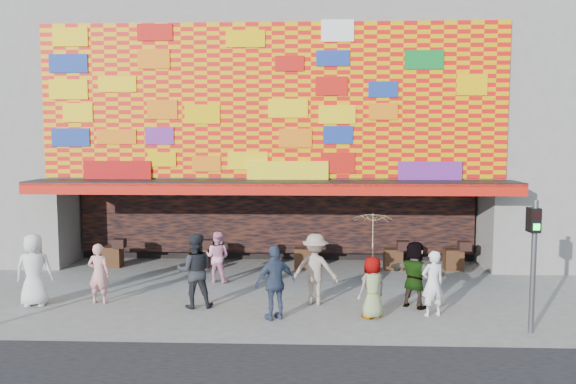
# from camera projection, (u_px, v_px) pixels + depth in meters

# --- Properties ---
(ground) EXTENTS (90.00, 90.00, 0.00)m
(ground) POSITION_uv_depth(u_px,v_px,m) (262.00, 309.00, 14.36)
(ground) COLOR slate
(ground) RESTS_ON ground
(shop_building) EXTENTS (15.20, 9.40, 10.00)m
(shop_building) POSITION_uv_depth(u_px,v_px,m) (279.00, 117.00, 22.01)
(shop_building) COLOR gray
(shop_building) RESTS_ON ground
(signal_right) EXTENTS (0.22, 0.20, 3.00)m
(signal_right) POSITION_uv_depth(u_px,v_px,m) (534.00, 251.00, 12.45)
(signal_right) COLOR #59595B
(signal_right) RESTS_ON ground
(ped_a) EXTENTS (1.02, 0.76, 1.90)m
(ped_a) POSITION_uv_depth(u_px,v_px,m) (34.00, 270.00, 14.61)
(ped_a) COLOR silver
(ped_a) RESTS_ON ground
(ped_b) EXTENTS (0.62, 0.43, 1.61)m
(ped_b) POSITION_uv_depth(u_px,v_px,m) (99.00, 273.00, 14.82)
(ped_b) COLOR #DC928E
(ped_b) RESTS_ON ground
(ped_c) EXTENTS (1.05, 0.88, 1.93)m
(ped_c) POSITION_uv_depth(u_px,v_px,m) (195.00, 271.00, 14.46)
(ped_c) COLOR #222328
(ped_c) RESTS_ON ground
(ped_d) EXTENTS (1.33, 0.95, 1.87)m
(ped_d) POSITION_uv_depth(u_px,v_px,m) (315.00, 269.00, 14.75)
(ped_d) COLOR gray
(ped_d) RESTS_ON ground
(ped_e) EXTENTS (1.13, 0.91, 1.80)m
(ped_e) POSITION_uv_depth(u_px,v_px,m) (275.00, 283.00, 13.48)
(ped_e) COLOR #35425D
(ped_e) RESTS_ON ground
(ped_f) EXTENTS (1.59, 1.39, 1.74)m
(ped_f) POSITION_uv_depth(u_px,v_px,m) (415.00, 274.00, 14.46)
(ped_f) COLOR gray
(ped_f) RESTS_ON ground
(ped_g) EXTENTS (0.88, 0.80, 1.52)m
(ped_g) POSITION_uv_depth(u_px,v_px,m) (372.00, 287.00, 13.60)
(ped_g) COLOR gray
(ped_g) RESTS_ON ground
(ped_h) EXTENTS (0.68, 0.55, 1.62)m
(ped_h) POSITION_uv_depth(u_px,v_px,m) (433.00, 283.00, 13.77)
(ped_h) COLOR white
(ped_h) RESTS_ON ground
(ped_i) EXTENTS (0.88, 0.76, 1.56)m
(ped_i) POSITION_uv_depth(u_px,v_px,m) (217.00, 257.00, 17.07)
(ped_i) COLOR pink
(ped_i) RESTS_ON ground
(parasol) EXTENTS (1.09, 1.11, 1.84)m
(parasol) POSITION_uv_depth(u_px,v_px,m) (373.00, 231.00, 13.47)
(parasol) COLOR #FDE9A0
(parasol) RESTS_ON ground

